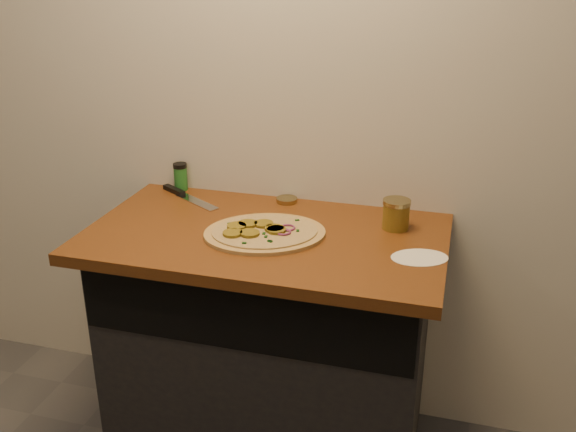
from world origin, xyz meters
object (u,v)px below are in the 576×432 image
(chefs_knife, at_px, (185,196))
(salsa_jar, at_px, (396,214))
(spice_shaker, at_px, (181,177))
(pizza, at_px, (264,232))

(chefs_knife, relative_size, salsa_jar, 2.86)
(spice_shaker, bearing_deg, salsa_jar, -10.06)
(pizza, xyz_separation_m, salsa_jar, (0.41, 0.18, 0.04))
(salsa_jar, bearing_deg, pizza, -156.93)
(salsa_jar, distance_m, spice_shaker, 0.87)
(chefs_knife, distance_m, salsa_jar, 0.82)
(pizza, xyz_separation_m, chefs_knife, (-0.40, 0.26, -0.00))
(spice_shaker, bearing_deg, pizza, -36.21)
(pizza, height_order, chefs_knife, pizza)
(pizza, height_order, salsa_jar, salsa_jar)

